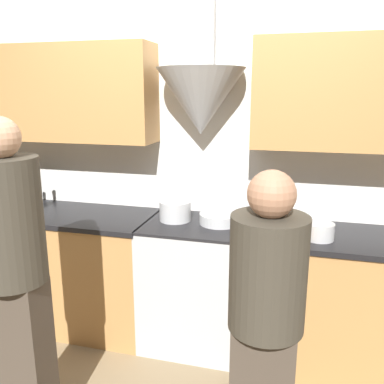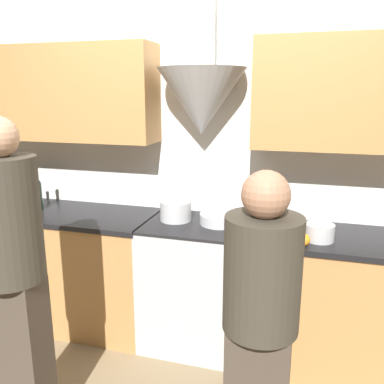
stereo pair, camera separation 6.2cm
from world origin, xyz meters
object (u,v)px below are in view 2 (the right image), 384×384
(orange_fruit, at_px, (304,240))
(saucepan, at_px, (319,232))
(stove_range, at_px, (196,283))
(wine_bottle_6, at_px, (36,192))
(mixing_bowl, at_px, (220,219))
(person_foreground_right, at_px, (260,325))
(stock_pot, at_px, (176,211))
(person_foreground_left, at_px, (12,270))
(wine_bottle_5, at_px, (26,193))
(wine_bottle_4, at_px, (16,192))
(wine_bottle_3, at_px, (6,190))

(orange_fruit, bearing_deg, saucepan, 54.89)
(stove_range, xyz_separation_m, wine_bottle_6, (-1.28, -0.02, 0.59))
(mixing_bowl, height_order, person_foreground_right, person_foreground_right)
(stock_pot, bearing_deg, person_foreground_left, -114.08)
(person_foreground_right, bearing_deg, wine_bottle_5, 152.82)
(wine_bottle_4, bearing_deg, person_foreground_left, -51.92)
(wine_bottle_3, relative_size, mixing_bowl, 1.14)
(stock_pot, distance_m, orange_fruit, 0.93)
(saucepan, bearing_deg, mixing_bowl, 167.70)
(wine_bottle_3, distance_m, person_foreground_left, 1.41)
(stock_pot, height_order, saucepan, stock_pot)
(person_foreground_left, bearing_deg, stock_pot, 65.92)
(mixing_bowl, distance_m, orange_fruit, 0.63)
(stove_range, relative_size, mixing_bowl, 3.29)
(wine_bottle_5, bearing_deg, person_foreground_right, -27.18)
(wine_bottle_3, xyz_separation_m, wine_bottle_4, (0.10, -0.01, -0.00))
(wine_bottle_6, relative_size, person_foreground_right, 0.23)
(stock_pot, xyz_separation_m, person_foreground_right, (0.74, -1.06, -0.15))
(orange_fruit, bearing_deg, wine_bottle_4, 174.38)
(wine_bottle_4, bearing_deg, person_foreground_right, -26.17)
(wine_bottle_4, distance_m, saucepan, 2.30)
(wine_bottle_5, xyz_separation_m, orange_fruit, (2.11, -0.21, -0.09))
(stove_range, relative_size, wine_bottle_6, 2.65)
(stove_range, relative_size, wine_bottle_3, 2.88)
(stove_range, distance_m, stock_pot, 0.55)
(wine_bottle_5, bearing_deg, wine_bottle_4, 177.85)
(mixing_bowl, bearing_deg, saucepan, -12.30)
(wine_bottle_5, relative_size, saucepan, 1.78)
(stove_range, distance_m, wine_bottle_4, 1.59)
(wine_bottle_3, distance_m, mixing_bowl, 1.74)
(stove_range, bearing_deg, wine_bottle_4, -179.43)
(stock_pot, distance_m, person_foreground_left, 1.20)
(wine_bottle_5, height_order, mixing_bowl, wine_bottle_5)
(wine_bottle_6, height_order, person_foreground_right, person_foreground_right)
(wine_bottle_5, bearing_deg, saucepan, -2.26)
(wine_bottle_5, xyz_separation_m, wine_bottle_6, (0.10, 0.00, 0.01))
(stove_range, distance_m, person_foreground_left, 1.34)
(stock_pot, relative_size, person_foreground_right, 0.15)
(orange_fruit, xyz_separation_m, person_foreground_right, (-0.16, -0.79, -0.12))
(wine_bottle_6, height_order, person_foreground_left, person_foreground_left)
(wine_bottle_6, bearing_deg, stock_pot, 2.60)
(wine_bottle_5, bearing_deg, orange_fruit, -5.78)
(wine_bottle_6, bearing_deg, wine_bottle_3, 177.75)
(stock_pot, xyz_separation_m, person_foreground_left, (-0.49, -1.10, -0.04))
(wine_bottle_5, xyz_separation_m, person_foreground_left, (0.73, -1.05, -0.10))
(wine_bottle_4, height_order, wine_bottle_6, wine_bottle_6)
(saucepan, bearing_deg, orange_fruit, -125.11)
(wine_bottle_5, distance_m, orange_fruit, 2.12)
(mixing_bowl, bearing_deg, wine_bottle_6, -177.78)
(wine_bottle_6, xyz_separation_m, person_foreground_right, (1.86, -1.01, -0.22))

